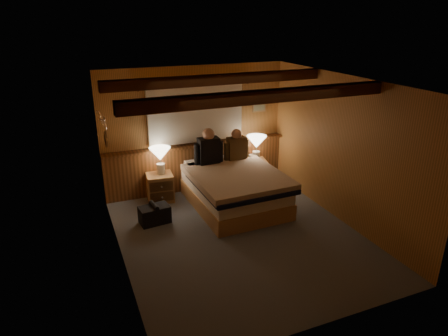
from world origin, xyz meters
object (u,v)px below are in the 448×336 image
person_right (236,147)px  duffel_bag (155,214)px  nightstand_left (160,187)px  lamp_left (160,155)px  bed (235,188)px  lamp_right (256,143)px  nightstand_right (254,172)px  person_left (209,149)px

person_right → duffel_bag: person_right is taller
nightstand_left → lamp_left: lamp_left is taller
bed → lamp_right: lamp_right is taller
lamp_right → nightstand_right: bearing=151.4°
lamp_left → person_right: bearing=-6.1°
nightstand_right → person_right: person_right is taller
lamp_left → lamp_right: bearing=-1.5°
lamp_left → lamp_right: size_ratio=0.99×
nightstand_left → lamp_right: lamp_right is taller
nightstand_left → lamp_left: size_ratio=1.02×
lamp_right → person_right: 0.49m
nightstand_left → lamp_right: size_ratio=1.01×
duffel_bag → person_right: bearing=14.9°
lamp_left → person_right: (1.45, -0.15, 0.03)m
bed → person_left: (-0.26, 0.61, 0.59)m
nightstand_right → duffel_bag: bearing=-148.1°
nightstand_right → person_right: size_ratio=0.90×
lamp_right → duffel_bag: lamp_right is taller
nightstand_left → duffel_bag: (-0.30, -0.82, -0.10)m
nightstand_left → person_right: person_right is taller
lamp_left → person_left: size_ratio=0.73×
lamp_left → duffel_bag: 1.16m
nightstand_left → person_right: size_ratio=0.84×
nightstand_left → person_right: (1.49, -0.12, 0.65)m
person_right → duffel_bag: 2.06m
nightstand_right → person_left: (-1.03, -0.13, 0.68)m
nightstand_right → duffel_bag: (-2.25, -0.81, -0.11)m
nightstand_right → lamp_left: size_ratio=1.10×
lamp_right → person_left: person_left is taller
bed → nightstand_right: (0.76, 0.75, -0.08)m
lamp_left → person_right: 1.46m
bed → lamp_left: size_ratio=3.92×
nightstand_right → lamp_right: (0.03, -0.01, 0.62)m
nightstand_left → nightstand_right: (1.95, -0.00, 0.00)m
lamp_left → person_right: size_ratio=0.82×
nightstand_left → bed: bearing=-26.9°
person_left → bed: bearing=-66.8°
bed → nightstand_right: size_ratio=3.57×
nightstand_right → lamp_right: 0.62m
nightstand_right → lamp_left: lamp_left is taller
person_left → nightstand_right: bearing=7.6°
person_right → lamp_right: bearing=13.5°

